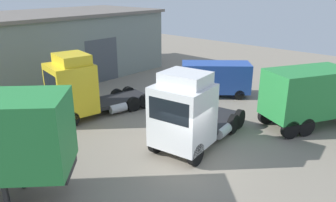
# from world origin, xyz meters

# --- Properties ---
(ground_plane) EXTENTS (60.00, 60.00, 0.00)m
(ground_plane) POSITION_xyz_m (0.00, 0.00, 0.00)
(ground_plane) COLOR gray
(warehouse_building) EXTENTS (26.36, 9.49, 5.59)m
(warehouse_building) POSITION_xyz_m (0.00, 18.49, 2.80)
(warehouse_building) COLOR gray
(warehouse_building) RESTS_ON ground_plane
(tractor_unit_white) EXTENTS (6.45, 3.30, 4.02)m
(tractor_unit_white) POSITION_xyz_m (0.98, 1.10, 1.90)
(tractor_unit_white) COLOR silver
(tractor_unit_white) RESTS_ON ground_plane
(delivery_van_blue) EXTENTS (4.75, 5.10, 2.46)m
(delivery_van_blue) POSITION_xyz_m (8.81, 4.97, 1.34)
(delivery_van_blue) COLOR #2347A3
(delivery_van_blue) RESTS_ON ground_plane
(box_truck_grey) EXTENTS (7.01, 5.29, 3.39)m
(box_truck_grey) POSITION_xyz_m (8.38, -2.52, 1.90)
(box_truck_grey) COLOR gray
(box_truck_grey) RESTS_ON ground_plane
(tractor_unit_yellow) EXTENTS (6.53, 3.62, 4.00)m
(tractor_unit_yellow) POSITION_xyz_m (-0.15, 8.65, 1.88)
(tractor_unit_yellow) COLOR yellow
(tractor_unit_yellow) RESTS_ON ground_plane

